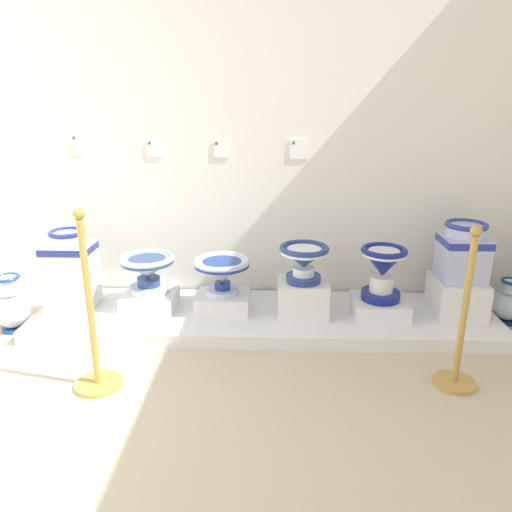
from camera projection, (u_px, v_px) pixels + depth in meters
name	position (u px, v px, depth m)	size (l,w,h in m)	color
ground_plane	(258.00, 488.00, 2.13)	(6.08, 5.71, 0.02)	beige
wall_back	(267.00, 104.00, 3.61)	(4.28, 0.06, 3.17)	white
display_platform	(264.00, 317.00, 3.65)	(3.42, 0.83, 0.10)	white
plinth_block_pale_glazed	(75.00, 296.00, 3.67)	(0.31, 0.36, 0.19)	white
antique_toilet_pale_glazed	(70.00, 258.00, 3.58)	(0.36, 0.27, 0.42)	white
plinth_block_squat_floral	(150.00, 300.00, 3.69)	(0.40, 0.35, 0.12)	white
antique_toilet_squat_floral	(148.00, 268.00, 3.61)	(0.41, 0.41, 0.30)	silver
plinth_block_rightmost	(223.00, 302.00, 3.62)	(0.39, 0.30, 0.13)	white
antique_toilet_rightmost	(222.00, 270.00, 3.54)	(0.42, 0.42, 0.28)	silver
plinth_block_broad_patterned	(303.00, 298.00, 3.55)	(0.37, 0.29, 0.26)	white
antique_toilet_broad_patterned	(304.00, 258.00, 3.46)	(0.36, 0.36, 0.27)	navy
plinth_block_central_ornate	(379.00, 307.00, 3.55)	(0.39, 0.36, 0.13)	white
antique_toilet_central_ornate	(383.00, 267.00, 3.46)	(0.33, 0.33, 0.39)	navy
plinth_block_tall_cobalt	(457.00, 296.00, 3.57)	(0.35, 0.39, 0.26)	white
antique_toilet_tall_cobalt	(463.00, 250.00, 3.46)	(0.31, 0.30, 0.43)	silver
info_placard_first	(79.00, 144.00, 3.72)	(0.10, 0.01, 0.16)	white
info_placard_second	(155.00, 148.00, 3.71)	(0.12, 0.01, 0.13)	white
info_placard_third	(221.00, 149.00, 3.69)	(0.12, 0.01, 0.13)	white
info_placard_fourth	(299.00, 149.00, 3.67)	(0.14, 0.01, 0.15)	white
decorative_vase_companion	(11.00, 307.00, 3.51)	(0.25, 0.25, 0.43)	#214092
decorative_vase_spare	(508.00, 304.00, 3.65)	(0.26, 0.26, 0.34)	navy
stanchion_post_near_left	(94.00, 340.00, 2.78)	(0.28, 0.28, 1.08)	#B99A42
stanchion_post_near_right	(460.00, 340.00, 2.80)	(0.25, 0.25, 0.98)	#BE9044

